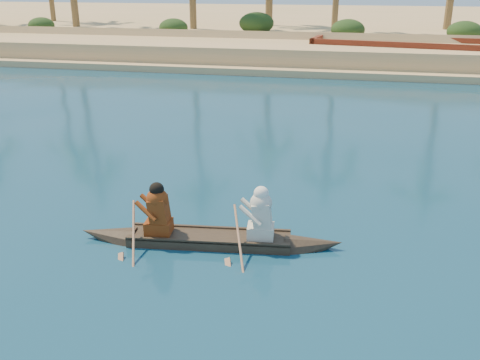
# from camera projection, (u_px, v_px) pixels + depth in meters

# --- Properties ---
(sandy_embankment) EXTENTS (150.00, 51.00, 1.50)m
(sandy_embankment) POSITION_uv_depth(u_px,v_px,m) (420.00, 29.00, 48.90)
(sandy_embankment) COLOR tan
(sandy_embankment) RESTS_ON ground
(shrub_cluster) EXTENTS (100.00, 6.00, 2.40)m
(shrub_cluster) POSITION_uv_depth(u_px,v_px,m) (444.00, 39.00, 34.61)
(shrub_cluster) COLOR black
(shrub_cluster) RESTS_ON ground
(canoe) EXTENTS (5.28, 1.28, 1.44)m
(canoe) POSITION_uv_depth(u_px,v_px,m) (209.00, 231.00, 10.54)
(canoe) COLOR #3A2D20
(canoe) RESTS_ON ground
(barge_mid) EXTENTS (11.77, 5.45, 1.89)m
(barge_mid) POSITION_uv_depth(u_px,v_px,m) (411.00, 56.00, 31.16)
(barge_mid) COLOR maroon
(barge_mid) RESTS_ON ground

